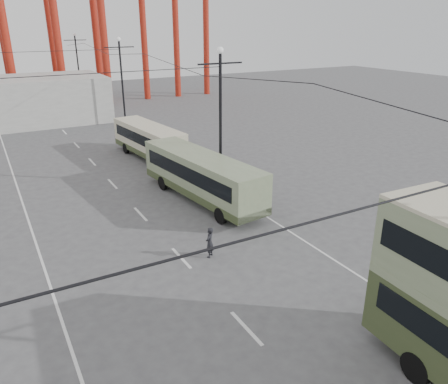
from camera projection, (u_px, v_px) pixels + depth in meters
road_markings at (124, 194)px, 29.27m from camera, size 12.52×120.00×0.01m
lamp_post_mid at (220, 120)px, 29.12m from camera, size 3.20×0.44×9.32m
lamp_post_far at (122, 82)px, 47.01m from camera, size 3.20×0.44×9.32m
lamp_post_distant at (78, 66)px, 64.89m from camera, size 3.20×0.44×9.32m
fairground_shed at (2, 102)px, 48.21m from camera, size 22.00×10.00×5.00m
single_decker_green at (202, 175)px, 27.66m from camera, size 3.74×10.81×2.99m
single_decker_cream at (149, 140)px, 36.41m from camera, size 3.30×9.21×2.80m
pedestrian at (210, 242)px, 21.19m from camera, size 0.68×0.66×1.56m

